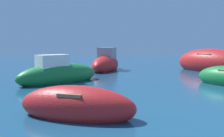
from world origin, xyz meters
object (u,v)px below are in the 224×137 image
moored_boat_1 (106,64)px  moored_boat_5 (59,74)px  moored_boat_0 (211,63)px  moored_boat_7 (76,106)px

moored_boat_1 → moored_boat_5: moored_boat_1 is taller
moored_boat_0 → moored_boat_1: (-8.16, 0.48, -0.08)m
moored_boat_0 → moored_boat_5: size_ratio=1.40×
moored_boat_1 → moored_boat_7: 12.69m
moored_boat_7 → moored_boat_0: bearing=70.5°
moored_boat_5 → moored_boat_0: bearing=-15.1°
moored_boat_0 → moored_boat_7: bearing=110.8°
moored_boat_7 → moored_boat_1: bearing=103.4°
moored_boat_1 → moored_boat_5: bearing=-6.2°
moored_boat_0 → moored_boat_7: 15.03m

